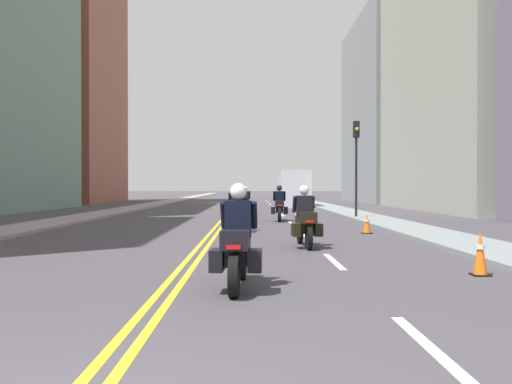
{
  "coord_description": "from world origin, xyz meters",
  "views": [
    {
      "loc": [
        1.24,
        -3.14,
        1.58
      ],
      "look_at": [
        1.49,
        19.44,
        1.35
      ],
      "focal_mm": 37.19,
      "sensor_mm": 36.0,
      "label": 1
    }
  ],
  "objects": [
    {
      "name": "traffic_cone_0",
      "position": [
        5.32,
        6.18,
        0.4
      ],
      "size": [
        0.3,
        0.3,
        0.81
      ],
      "color": "black",
      "rests_on": "ground"
    },
    {
      "name": "motorcycle_0",
      "position": [
        1.05,
        5.0,
        0.65
      ],
      "size": [
        0.78,
        2.13,
        1.63
      ],
      "rotation": [
        0.0,
        0.0,
        -0.06
      ],
      "color": "black",
      "rests_on": "ground"
    },
    {
      "name": "motorcycle_1",
      "position": [
        2.66,
        10.59,
        0.66
      ],
      "size": [
        0.78,
        2.11,
        1.61
      ],
      "rotation": [
        0.0,
        0.0,
        0.06
      ],
      "color": "black",
      "rests_on": "ground"
    },
    {
      "name": "parked_truck",
      "position": [
        4.62,
        38.45,
        1.27
      ],
      "size": [
        2.2,
        6.5,
        2.8
      ],
      "color": "beige",
      "rests_on": "ground"
    },
    {
      "name": "ground_plane",
      "position": [
        0.0,
        48.0,
        0.0
      ],
      "size": [
        264.0,
        264.0,
        0.0
      ],
      "primitive_type": "plane",
      "color": "#454047"
    },
    {
      "name": "traffic_cone_1",
      "position": [
        5.17,
        14.6,
        0.34
      ],
      "size": [
        0.34,
        0.34,
        0.68
      ],
      "color": "black",
      "rests_on": "ground"
    },
    {
      "name": "traffic_light_near",
      "position": [
        6.42,
        22.64,
        3.29
      ],
      "size": [
        0.28,
        0.38,
        4.77
      ],
      "color": "black",
      "rests_on": "ground"
    },
    {
      "name": "building_right_2",
      "position": [
        15.49,
        51.84,
        9.45
      ],
      "size": [
        6.55,
        17.79,
        18.9
      ],
      "color": "gray",
      "rests_on": "ground"
    },
    {
      "name": "centreline_yellow_inner",
      "position": [
        -0.12,
        48.0,
        0.0
      ],
      "size": [
        0.12,
        132.0,
        0.01
      ],
      "primitive_type": "cube",
      "color": "yellow",
      "rests_on": "ground"
    },
    {
      "name": "motorcycle_2",
      "position": [
        0.77,
        15.41,
        0.67
      ],
      "size": [
        0.78,
        2.18,
        1.66
      ],
      "rotation": [
        0.0,
        0.0,
        0.06
      ],
      "color": "black",
      "rests_on": "ground"
    },
    {
      "name": "building_left_2",
      "position": [
        -15.96,
        48.39,
        12.79
      ],
      "size": [
        7.49,
        14.01,
        25.58
      ],
      "color": "#934E3C",
      "rests_on": "ground"
    },
    {
      "name": "lane_dashes_white",
      "position": [
        3.01,
        29.0,
        0.0
      ],
      "size": [
        0.14,
        56.4,
        0.01
      ],
      "color": "silver",
      "rests_on": "ground"
    },
    {
      "name": "motorcycle_3",
      "position": [
        2.58,
        21.05,
        0.65
      ],
      "size": [
        0.78,
        2.23,
        1.64
      ],
      "rotation": [
        0.0,
        0.0,
        -0.04
      ],
      "color": "black",
      "rests_on": "ground"
    },
    {
      "name": "motorcycle_4",
      "position": [
        0.96,
        26.29,
        0.65
      ],
      "size": [
        0.77,
        2.15,
        1.6
      ],
      "rotation": [
        0.0,
        0.0,
        0.02
      ],
      "color": "black",
      "rests_on": "ground"
    },
    {
      "name": "sidewalk_right",
      "position": [
        7.03,
        48.0,
        0.06
      ],
      "size": [
        2.02,
        144.0,
        0.12
      ],
      "primitive_type": "cube",
      "color": "gray",
      "rests_on": "ground"
    },
    {
      "name": "building_right_1",
      "position": [
        16.95,
        31.91,
        11.71
      ],
      "size": [
        9.45,
        19.0,
        23.42
      ],
      "color": "#A0A496",
      "rests_on": "ground"
    },
    {
      "name": "sidewalk_left",
      "position": [
        -7.03,
        48.0,
        0.06
      ],
      "size": [
        2.02,
        144.0,
        0.12
      ],
      "primitive_type": "cube",
      "color": "gray",
      "rests_on": "ground"
    },
    {
      "name": "centreline_yellow_outer",
      "position": [
        0.12,
        48.0,
        0.0
      ],
      "size": [
        0.12,
        132.0,
        0.01
      ],
      "primitive_type": "cube",
      "color": "yellow",
      "rests_on": "ground"
    }
  ]
}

